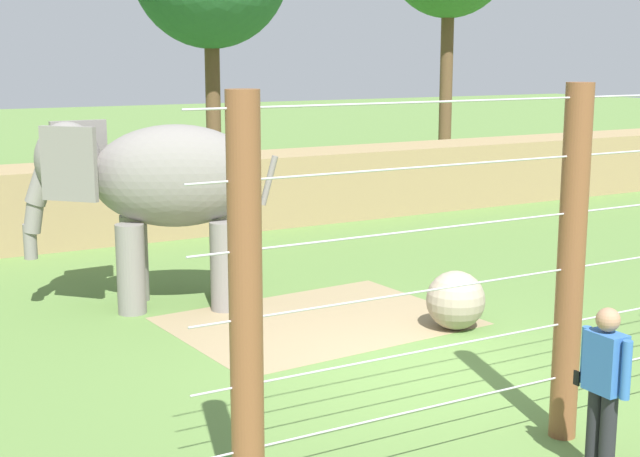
# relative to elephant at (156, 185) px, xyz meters

# --- Properties ---
(ground_plane) EXTENTS (120.00, 120.00, 0.00)m
(ground_plane) POSITION_rel_elephant_xyz_m (1.91, -4.46, -1.93)
(ground_plane) COLOR #5B7F3D
(dirt_patch) EXTENTS (4.38, 3.40, 0.01)m
(dirt_patch) POSITION_rel_elephant_xyz_m (1.74, -1.98, -1.92)
(dirt_patch) COLOR #937F5B
(dirt_patch) RESTS_ON ground
(embankment_wall) EXTENTS (36.00, 1.80, 1.62)m
(embankment_wall) POSITION_rel_elephant_xyz_m (1.91, 5.61, -1.12)
(embankment_wall) COLOR #997F56
(embankment_wall) RESTS_ON ground
(elephant) EXTENTS (3.70, 2.43, 2.91)m
(elephant) POSITION_rel_elephant_xyz_m (0.00, 0.00, 0.00)
(elephant) COLOR gray
(elephant) RESTS_ON ground
(enrichment_ball) EXTENTS (0.85, 0.85, 0.85)m
(enrichment_ball) POSITION_rel_elephant_xyz_m (3.28, -3.29, -1.50)
(enrichment_ball) COLOR gray
(enrichment_ball) RESTS_ON ground
(cable_fence) EXTENTS (8.13, 0.28, 3.64)m
(cable_fence) POSITION_rel_elephant_xyz_m (1.91, -6.82, -0.10)
(cable_fence) COLOR brown
(cable_fence) RESTS_ON ground
(zookeeper) EXTENTS (0.22, 0.58, 1.67)m
(zookeeper) POSITION_rel_elephant_xyz_m (1.48, -7.75, -1.00)
(zookeeper) COLOR #232328
(zookeeper) RESTS_ON ground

